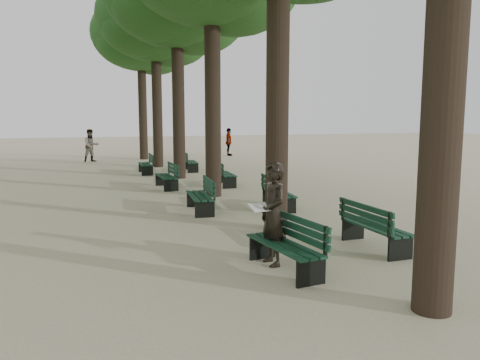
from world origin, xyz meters
name	(u,v)px	position (x,y,z in m)	size (l,w,h in m)	color
ground	(269,277)	(0.00, 0.00, 0.00)	(120.00, 120.00, 0.00)	#BEB490
tree_central_4	(155,18)	(1.50, 18.00, 7.65)	(6.00, 6.00, 9.95)	#33261C
tree_central_5	(141,34)	(1.50, 23.00, 7.65)	(6.00, 6.00, 9.95)	#33261C
bench_left_0	(284,255)	(0.37, 0.19, 0.27)	(0.74, 1.85, 0.92)	black
bench_left_1	(200,202)	(0.37, 5.58, 0.27)	(0.76, 1.85, 0.92)	black
bench_left_2	(166,181)	(0.37, 10.22, 0.27)	(0.59, 1.81, 0.92)	black
bench_left_3	(146,168)	(0.37, 15.11, 0.27)	(0.67, 1.83, 0.92)	black
bench_right_0	(375,236)	(2.63, 0.79, 0.27)	(0.61, 1.81, 0.92)	black
bench_right_1	(279,199)	(2.63, 5.31, 0.27)	(0.81, 1.86, 0.92)	black
bench_right_2	(225,179)	(2.63, 10.17, 0.27)	(0.75, 1.85, 0.92)	black
bench_right_3	(191,165)	(2.63, 15.47, 0.27)	(0.79, 1.86, 0.92)	black
man_with_map	(273,214)	(0.33, 0.59, 0.91)	(0.62, 0.73, 1.82)	black
pedestrian_c	(229,142)	(7.41, 23.74, 0.95)	(1.12, 0.38, 1.90)	#262628
pedestrian_a	(91,146)	(-1.69, 22.25, 0.96)	(0.94, 0.39, 1.93)	#262628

